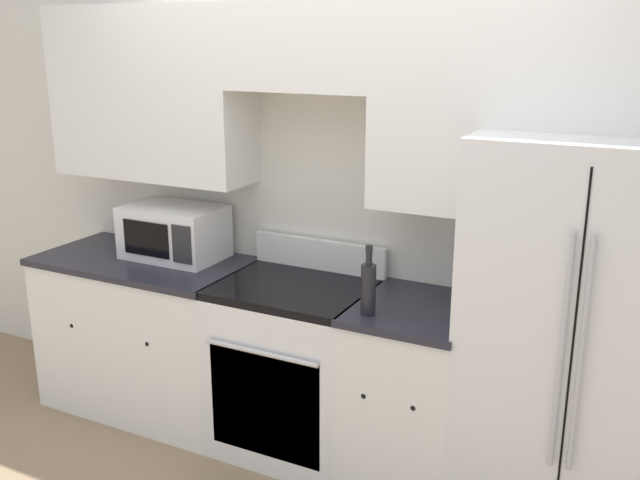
% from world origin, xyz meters
% --- Properties ---
extents(wall_back, '(8.00, 0.39, 2.60)m').
position_xyz_m(wall_back, '(0.01, 0.58, 1.51)').
color(wall_back, silver).
rests_on(wall_back, ground_plane).
extents(lower_cabinets_left, '(1.19, 0.64, 0.90)m').
position_xyz_m(lower_cabinets_left, '(-1.10, 0.31, 0.45)').
color(lower_cabinets_left, white).
rests_on(lower_cabinets_left, ground_plane).
extents(lower_cabinets_right, '(0.53, 0.64, 0.90)m').
position_xyz_m(lower_cabinets_right, '(0.49, 0.31, 0.45)').
color(lower_cabinets_right, white).
rests_on(lower_cabinets_right, ground_plane).
extents(oven_range, '(0.75, 0.65, 1.06)m').
position_xyz_m(oven_range, '(-0.14, 0.31, 0.45)').
color(oven_range, white).
rests_on(oven_range, ground_plane).
extents(refrigerator, '(0.94, 0.73, 1.72)m').
position_xyz_m(refrigerator, '(1.21, 0.35, 0.86)').
color(refrigerator, white).
rests_on(refrigerator, ground_plane).
extents(microwave, '(0.54, 0.36, 0.29)m').
position_xyz_m(microwave, '(-0.95, 0.41, 1.04)').
color(microwave, white).
rests_on(microwave, lower_cabinets_left).
extents(bottle, '(0.07, 0.07, 0.32)m').
position_xyz_m(bottle, '(0.33, 0.12, 1.02)').
color(bottle, black).
rests_on(bottle, lower_cabinets_right).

